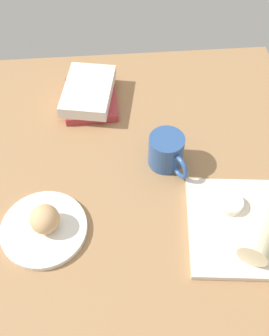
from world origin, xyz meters
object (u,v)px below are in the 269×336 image
(round_plate, at_px, (44,229))
(sauce_cup, at_px, (230,203))
(book_stack, at_px, (89,94))
(scone_pastry, at_px, (45,219))
(square_plate, at_px, (244,227))
(coffee_mug, at_px, (167,151))
(breakfast_wrap, at_px, (261,234))

(round_plate, height_order, sauce_cup, sauce_cup)
(sauce_cup, distance_m, book_stack, 0.51)
(round_plate, xyz_separation_m, scone_pastry, (-0.00, 0.01, 0.04))
(sauce_cup, bearing_deg, square_plate, 23.72)
(sauce_cup, relative_size, coffee_mug, 0.46)
(scone_pastry, distance_m, book_stack, 0.42)
(book_stack, height_order, coffee_mug, coffee_mug)
(square_plate, relative_size, sauce_cup, 4.29)
(breakfast_wrap, distance_m, book_stack, 0.61)
(sauce_cup, bearing_deg, scone_pastry, -87.67)
(breakfast_wrap, bearing_deg, book_stack, -21.19)
(scone_pastry, distance_m, coffee_mug, 0.34)
(square_plate, distance_m, book_stack, 0.56)
(sauce_cup, relative_size, book_stack, 0.27)
(square_plate, xyz_separation_m, breakfast_wrap, (0.04, 0.02, 0.04))
(round_plate, bearing_deg, square_plate, 86.07)
(sauce_cup, xyz_separation_m, book_stack, (-0.39, -0.32, 0.00))
(scone_pastry, xyz_separation_m, sauce_cup, (-0.02, 0.43, -0.02))
(sauce_cup, height_order, book_stack, book_stack)
(sauce_cup, distance_m, breakfast_wrap, 0.11)
(square_plate, relative_size, coffee_mug, 1.96)
(breakfast_wrap, distance_m, coffee_mug, 0.30)
(coffee_mug, bearing_deg, round_plate, -60.31)
(round_plate, bearing_deg, scone_pastry, 114.00)
(book_stack, bearing_deg, coffee_mug, 38.55)
(round_plate, relative_size, square_plate, 0.78)
(round_plate, distance_m, scone_pastry, 0.04)
(breakfast_wrap, bearing_deg, square_plate, -34.22)
(sauce_cup, relative_size, breakfast_wrap, 0.48)
(scone_pastry, bearing_deg, square_plate, 85.53)
(scone_pastry, relative_size, breakfast_wrap, 0.57)
(scone_pastry, xyz_separation_m, book_stack, (-0.41, 0.10, -0.01))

